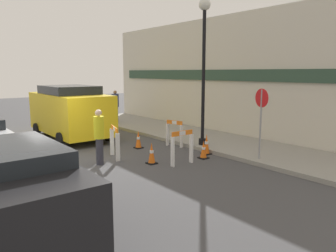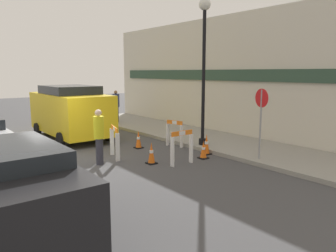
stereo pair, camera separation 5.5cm
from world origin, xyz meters
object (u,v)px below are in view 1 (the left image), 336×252
object	(u,v)px
streetlamp_post	(204,53)
person_worker	(99,135)
parked_car_2	(4,192)
person_pedestrian	(115,105)
work_van	(70,110)
stop_sign	(261,112)

from	to	relation	value
streetlamp_post	person_worker	size ratio (longest dim) A/B	3.07
streetlamp_post	parked_car_2	xyz separation A→B (m)	(3.26, -7.73, -2.64)
person_pedestrian	work_van	xyz separation A→B (m)	(2.16, -3.49, 0.19)
stop_sign	person_worker	bearing A→B (deg)	67.78
person_pedestrian	parked_car_2	bearing A→B (deg)	164.98
streetlamp_post	stop_sign	size ratio (longest dim) A/B	2.39
stop_sign	person_pedestrian	size ratio (longest dim) A/B	1.28
stop_sign	person_worker	world-z (taller)	stop_sign
streetlamp_post	work_van	size ratio (longest dim) A/B	1.13
stop_sign	work_van	xyz separation A→B (m)	(-7.72, -3.26, -0.39)
work_van	person_worker	bearing A→B (deg)	-11.29
person_pedestrian	parked_car_2	world-z (taller)	person_pedestrian
stop_sign	parked_car_2	size ratio (longest dim) A/B	0.57
streetlamp_post	person_worker	bearing A→B (deg)	-95.31
streetlamp_post	person_pedestrian	bearing A→B (deg)	178.14
stop_sign	person_pedestrian	xyz separation A→B (m)	(-9.87, 0.23, -0.57)
person_worker	person_pedestrian	bearing A→B (deg)	60.92
parked_car_2	work_van	xyz separation A→B (m)	(-8.33, 4.47, 0.29)
person_worker	parked_car_2	bearing A→B (deg)	-130.22
stop_sign	work_van	bearing A→B (deg)	36.62
stop_sign	parked_car_2	xyz separation A→B (m)	(0.61, -7.73, -0.68)
streetlamp_post	work_van	xyz separation A→B (m)	(-5.07, -3.26, -2.35)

